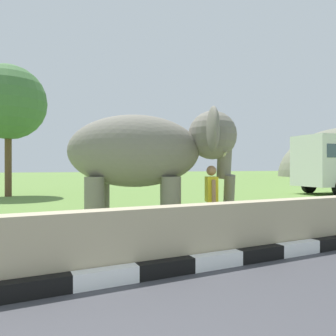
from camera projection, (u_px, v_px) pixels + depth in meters
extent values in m
cube|color=black|center=(34.00, 288.00, 4.00)|extent=(0.90, 0.20, 0.24)
cube|color=white|center=(106.00, 277.00, 4.39)|extent=(0.90, 0.20, 0.24)
cube|color=black|center=(166.00, 268.00, 4.78)|extent=(0.90, 0.20, 0.24)
cube|color=white|center=(217.00, 261.00, 5.17)|extent=(0.90, 0.20, 0.24)
cube|color=black|center=(260.00, 254.00, 5.56)|extent=(0.90, 0.20, 0.24)
cube|color=white|center=(298.00, 249.00, 5.95)|extent=(0.90, 0.20, 0.24)
cube|color=black|center=(331.00, 244.00, 6.35)|extent=(0.90, 0.20, 0.24)
cube|color=tan|center=(163.00, 238.00, 5.09)|extent=(28.00, 0.36, 1.00)
cylinder|color=slate|center=(169.00, 204.00, 8.13)|extent=(0.44, 0.44, 1.41)
cylinder|color=slate|center=(171.00, 208.00, 7.23)|extent=(0.44, 0.44, 1.41)
cylinder|color=slate|center=(101.00, 204.00, 8.03)|extent=(0.44, 0.44, 1.41)
cylinder|color=slate|center=(94.00, 209.00, 7.14)|extent=(0.44, 0.44, 1.41)
ellipsoid|color=slate|center=(134.00, 151.00, 7.63)|extent=(3.48, 2.66, 1.70)
sphere|color=slate|center=(212.00, 135.00, 7.74)|extent=(1.16, 1.16, 1.16)
ellipsoid|color=#D84C8C|center=(224.00, 129.00, 7.75)|extent=(0.58, 0.73, 0.44)
ellipsoid|color=slate|center=(201.00, 136.00, 8.51)|extent=(0.57, 0.92, 1.00)
ellipsoid|color=slate|center=(213.00, 129.00, 6.95)|extent=(0.57, 0.92, 1.00)
cylinder|color=slate|center=(224.00, 158.00, 7.76)|extent=(0.52, 0.62, 1.00)
cylinder|color=slate|center=(229.00, 192.00, 7.76)|extent=(0.39, 0.46, 0.83)
cone|color=beige|center=(220.00, 154.00, 8.03)|extent=(0.35, 0.58, 0.22)
cone|color=beige|center=(225.00, 154.00, 7.47)|extent=(0.35, 0.58, 0.22)
cylinder|color=navy|center=(211.00, 219.00, 7.56)|extent=(0.15, 0.15, 0.82)
cylinder|color=navy|center=(212.00, 220.00, 7.36)|extent=(0.15, 0.15, 0.82)
cube|color=yellow|center=(211.00, 189.00, 7.46)|extent=(0.37, 0.46, 0.58)
cylinder|color=#9E7251|center=(209.00, 190.00, 7.72)|extent=(0.14, 0.17, 0.53)
cylinder|color=#9E7251|center=(214.00, 191.00, 7.20)|extent=(0.13, 0.15, 0.53)
sphere|color=#9E7251|center=(211.00, 171.00, 7.46)|extent=(0.23, 0.23, 0.23)
cylinder|color=black|center=(309.00, 185.00, 20.39)|extent=(1.02, 0.38, 1.00)
cylinder|color=brown|center=(8.00, 160.00, 17.95)|extent=(0.36, 0.36, 4.10)
sphere|color=#406B39|center=(8.00, 102.00, 17.94)|extent=(4.12, 4.12, 4.12)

